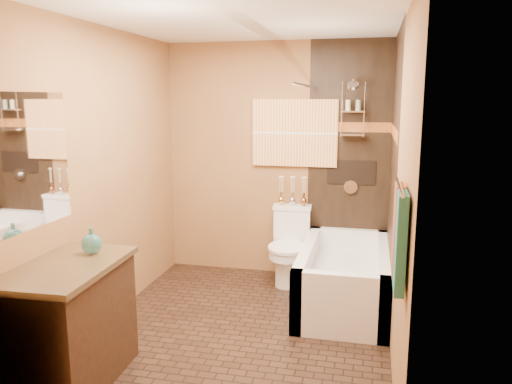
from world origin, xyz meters
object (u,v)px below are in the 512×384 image
(bathtub, at_px, (344,282))
(toilet, at_px, (289,245))
(sunset_painting, at_px, (295,133))
(vanity, at_px, (69,324))

(bathtub, relative_size, toilet, 1.90)
(sunset_painting, relative_size, bathtub, 0.60)
(toilet, bearing_deg, bathtub, -41.87)
(bathtub, height_order, vanity, vanity)
(toilet, relative_size, vanity, 0.81)
(vanity, bearing_deg, bathtub, 43.10)
(sunset_painting, xyz_separation_m, toilet, (-0.00, -0.26, -1.15))
(bathtub, distance_m, vanity, 2.47)
(sunset_painting, distance_m, toilet, 1.18)
(sunset_painting, xyz_separation_m, bathtub, (0.60, -0.73, -1.33))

